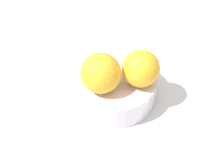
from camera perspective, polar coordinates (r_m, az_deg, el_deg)
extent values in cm
cube|color=silver|center=(55.00, 0.00, -2.76)|extent=(110.00, 110.00, 2.00)
cylinder|color=silver|center=(53.97, 0.00, -1.77)|extent=(9.43, 9.43, 0.80)
cylinder|color=silver|center=(52.59, 0.00, -0.35)|extent=(15.22, 15.22, 4.60)
sphere|color=#F9A823|center=(46.89, -2.11, 2.03)|extent=(6.38, 6.38, 6.38)
sphere|color=#F9A823|center=(48.13, 5.39, 2.90)|extent=(6.00, 6.00, 6.00)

